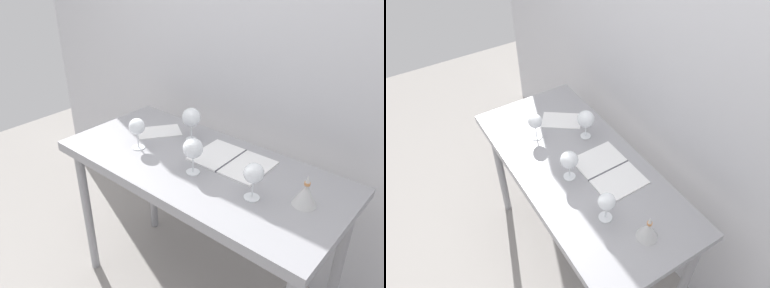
# 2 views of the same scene
# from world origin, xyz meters

# --- Properties ---
(ground_plane) EXTENTS (6.00, 6.00, 0.00)m
(ground_plane) POSITION_xyz_m (0.00, 0.00, 0.00)
(ground_plane) COLOR gray
(back_wall) EXTENTS (3.80, 0.04, 2.60)m
(back_wall) POSITION_xyz_m (0.00, 0.49, 1.30)
(back_wall) COLOR silver
(back_wall) RESTS_ON ground_plane
(steel_counter) EXTENTS (1.40, 0.65, 0.90)m
(steel_counter) POSITION_xyz_m (0.00, -0.01, 0.79)
(steel_counter) COLOR gray
(steel_counter) RESTS_ON ground_plane
(wine_glass_near_center) EXTENTS (0.09, 0.09, 0.17)m
(wine_glass_near_center) POSITION_xyz_m (0.03, -0.09, 1.02)
(wine_glass_near_center) COLOR white
(wine_glass_near_center) RESTS_ON steel_counter
(wine_glass_near_right) EXTENTS (0.08, 0.08, 0.16)m
(wine_glass_near_right) POSITION_xyz_m (0.34, -0.08, 1.01)
(wine_glass_near_right) COLOR white
(wine_glass_near_right) RESTS_ON steel_counter
(wine_glass_near_left) EXTENTS (0.08, 0.08, 0.16)m
(wine_glass_near_left) POSITION_xyz_m (-0.33, -0.10, 1.01)
(wine_glass_near_left) COLOR white
(wine_glass_near_left) RESTS_ON steel_counter
(wine_glass_far_left) EXTENTS (0.10, 0.10, 0.18)m
(wine_glass_far_left) POSITION_xyz_m (-0.19, 0.15, 1.03)
(wine_glass_far_left) COLOR white
(wine_glass_far_left) RESTS_ON steel_counter
(open_notebook) EXTENTS (0.37, 0.26, 0.01)m
(open_notebook) POSITION_xyz_m (0.11, 0.10, 0.90)
(open_notebook) COLOR white
(open_notebook) RESTS_ON steel_counter
(tasting_sheet_upper) EXTENTS (0.25, 0.27, 0.00)m
(tasting_sheet_upper) POSITION_xyz_m (-0.38, 0.10, 0.90)
(tasting_sheet_upper) COLOR white
(tasting_sheet_upper) RESTS_ON steel_counter
(decanter_funnel) EXTENTS (0.10, 0.10, 0.14)m
(decanter_funnel) POSITION_xyz_m (0.52, 0.02, 0.95)
(decanter_funnel) COLOR beige
(decanter_funnel) RESTS_ON steel_counter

